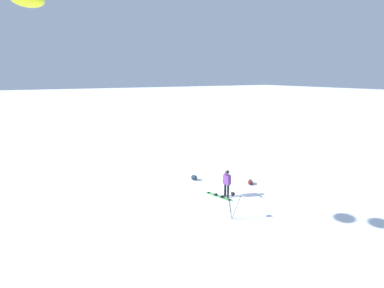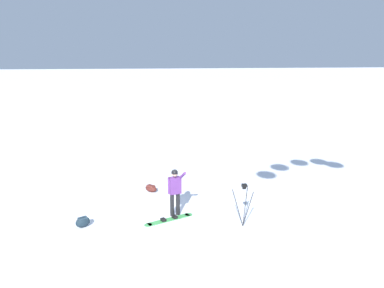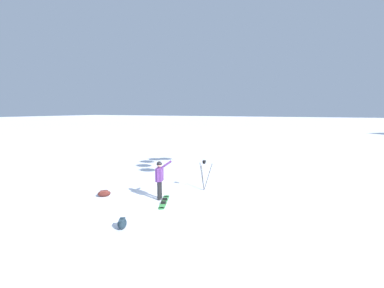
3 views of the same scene
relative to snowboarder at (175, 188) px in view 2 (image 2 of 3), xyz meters
name	(u,v)px [view 2 (image 2 of 3)]	position (x,y,z in m)	size (l,w,h in m)	color
ground_plane	(160,219)	(-0.21, 0.55, -1.02)	(300.00, 300.00, 0.00)	white
snowboarder	(175,188)	(0.00, 0.00, 0.00)	(0.63, 0.59, 1.70)	black
snowboard	(169,219)	(-0.36, 0.25, -1.00)	(0.87, 1.70, 0.10)	#3F994C
gear_bag_large	(151,188)	(2.46, 0.73, -0.87)	(0.63, 0.62, 0.27)	#4C1E19
camera_tripod	(244,197)	(-1.20, -2.11, 0.01)	(0.69, 0.64, 1.46)	#262628
gear_bag_small	(83,222)	(-0.46, 3.08, -0.84)	(0.48, 0.56, 0.35)	#192833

